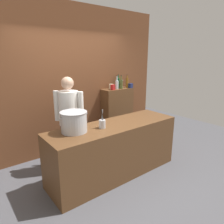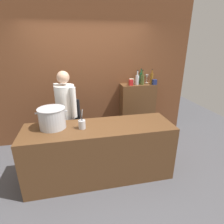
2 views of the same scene
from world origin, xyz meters
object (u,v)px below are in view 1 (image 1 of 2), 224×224
object	(u,v)px
utensil_crock	(102,124)
wine_bottle_green	(118,83)
wine_bottle_olive	(121,84)
spice_tin_cream	(111,86)
wine_bottle_amber	(127,83)
spice_tin_red	(113,87)
wine_bottle_clear	(117,84)
spice_tin_navy	(131,86)
wine_glass_wide	(122,82)
stockpot_large	(74,122)
chef	(69,117)

from	to	relation	value
utensil_crock	wine_bottle_green	size ratio (longest dim) A/B	0.93
wine_bottle_olive	spice_tin_cream	distance (m)	0.23
wine_bottle_amber	spice_tin_cream	bearing A→B (deg)	172.77
wine_bottle_amber	spice_tin_red	bearing A→B (deg)	-171.70
wine_bottle_amber	wine_bottle_olive	xyz separation A→B (m)	(-0.24, -0.06, -0.01)
wine_bottle_olive	spice_tin_red	xyz separation A→B (m)	(-0.25, -0.02, -0.05)
wine_bottle_clear	spice_tin_cream	size ratio (longest dim) A/B	2.68
spice_tin_navy	spice_tin_cream	size ratio (longest dim) A/B	0.95
utensil_crock	wine_bottle_green	distance (m)	1.90
wine_bottle_olive	spice_tin_cream	xyz separation A→B (m)	(-0.20, 0.11, -0.06)
wine_bottle_clear	wine_glass_wide	size ratio (longest dim) A/B	1.69
spice_tin_cream	spice_tin_red	bearing A→B (deg)	-114.00
spice_tin_red	utensil_crock	bearing A→B (deg)	-134.31
stockpot_large	wine_bottle_green	world-z (taller)	wine_bottle_green
chef	wine_bottle_green	world-z (taller)	chef
spice_tin_cream	utensil_crock	bearing A→B (deg)	-132.70
utensil_crock	wine_bottle_olive	bearing A→B (deg)	40.16
spice_tin_navy	spice_tin_cream	bearing A→B (deg)	161.54
wine_bottle_clear	wine_bottle_olive	distance (m)	0.11
wine_glass_wide	wine_bottle_green	bearing A→B (deg)	-161.70
stockpot_large	spice_tin_navy	bearing A→B (deg)	25.64
wine_bottle_clear	wine_bottle_olive	xyz separation A→B (m)	(0.10, -0.03, 0.01)
wine_bottle_amber	wine_bottle_olive	bearing A→B (deg)	-166.62
stockpot_large	spice_tin_navy	world-z (taller)	spice_tin_navy
wine_bottle_green	spice_tin_cream	distance (m)	0.22
chef	spice_tin_red	size ratio (longest dim) A/B	14.22
chef	wine_bottle_amber	xyz separation A→B (m)	(1.82, 0.55, 0.40)
wine_bottle_amber	spice_tin_red	size ratio (longest dim) A/B	2.66
utensil_crock	spice_tin_cream	xyz separation A→B (m)	(1.15, 1.25, 0.34)
chef	wine_bottle_clear	bearing A→B (deg)	-110.81
wine_bottle_clear	chef	bearing A→B (deg)	-160.62
wine_bottle_olive	wine_glass_wide	size ratio (longest dim) A/B	1.73
wine_bottle_green	spice_tin_cream	size ratio (longest dim) A/B	2.82
spice_tin_red	spice_tin_navy	distance (m)	0.52
wine_bottle_amber	spice_tin_cream	xyz separation A→B (m)	(-0.43, 0.05, -0.06)
wine_bottle_clear	wine_bottle_olive	world-z (taller)	wine_bottle_olive
stockpot_large	utensil_crock	world-z (taller)	stockpot_large
wine_bottle_olive	spice_tin_red	bearing A→B (deg)	-176.53
wine_bottle_amber	spice_tin_navy	world-z (taller)	wine_bottle_amber
stockpot_large	wine_bottle_green	distance (m)	2.14
wine_bottle_olive	utensil_crock	bearing A→B (deg)	-139.84
wine_bottle_green	spice_tin_red	bearing A→B (deg)	-153.02
wine_bottle_clear	spice_tin_cream	world-z (taller)	wine_bottle_clear
utensil_crock	wine_bottle_olive	world-z (taller)	wine_bottle_olive
stockpot_large	wine_bottle_clear	bearing A→B (deg)	32.09
wine_bottle_green	chef	bearing A→B (deg)	-159.05
wine_bottle_green	wine_bottle_olive	bearing A→B (deg)	-95.52
wine_bottle_clear	wine_glass_wide	distance (m)	0.31
wine_bottle_clear	stockpot_large	bearing A→B (deg)	-147.91
spice_tin_red	spice_tin_navy	bearing A→B (deg)	-2.99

